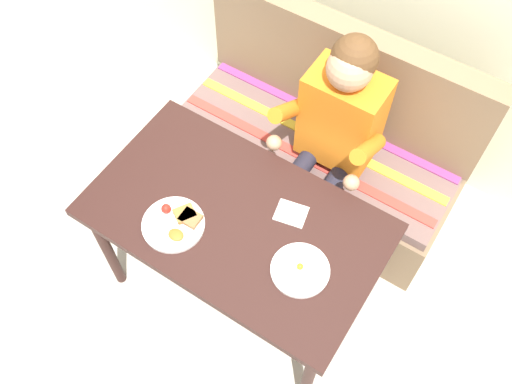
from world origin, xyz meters
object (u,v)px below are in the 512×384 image
at_px(napkin, 291,213).
at_px(table, 236,227).
at_px(plate_breakfast, 175,223).
at_px(person, 334,131).
at_px(couch, 320,148).
at_px(plate_eggs, 300,270).

bearing_deg(napkin, table, -142.94).
relative_size(plate_breakfast, napkin, 2.02).
height_order(person, napkin, person).
distance_m(plate_breakfast, napkin, 0.46).
distance_m(person, plate_breakfast, 0.81).
bearing_deg(couch, plate_breakfast, -101.17).
xyz_separation_m(couch, person, (0.12, -0.17, 0.41)).
xyz_separation_m(person, plate_breakfast, (-0.30, -0.75, 0.00)).
relative_size(couch, napkin, 11.59).
relative_size(plate_breakfast, plate_eggs, 1.11).
height_order(table, plate_eggs, plate_eggs).
height_order(couch, person, person).
height_order(table, plate_breakfast, plate_breakfast).
height_order(table, person, person).
bearing_deg(table, plate_eggs, -10.18).
distance_m(couch, napkin, 0.77).
relative_size(person, plate_eggs, 5.34).
height_order(table, napkin, napkin).
bearing_deg(plate_eggs, plate_breakfast, -169.40).
bearing_deg(couch, person, -55.20).
bearing_deg(plate_breakfast, table, 40.81).
bearing_deg(napkin, couch, 105.82).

